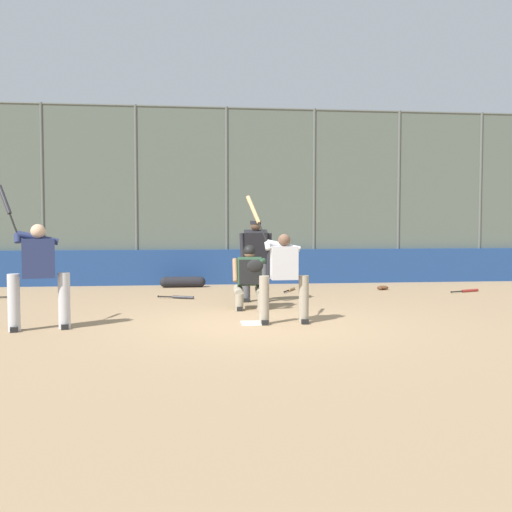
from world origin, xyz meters
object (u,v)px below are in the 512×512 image
Objects in this scene: catcher_behind_plate at (250,276)px; spare_bat_near_backstop at (291,289)px; batter_on_deck at (38,272)px; fielding_glove_on_dirt at (382,288)px; spare_bat_third_base_side at (468,291)px; equipment_bag_dugout_side at (183,282)px; spare_bat_by_padding at (180,297)px; umpire_home at (256,258)px; batter_at_plate at (283,275)px.

catcher_behind_plate is 1.51× the size of spare_bat_near_backstop.
batter_on_deck reaches higher than fielding_glove_on_dirt.
equipment_bag_dugout_side reaches higher than spare_bat_third_base_side.
batter_on_deck is 4.28m from spare_bat_by_padding.
catcher_behind_plate is 4.69m from fielding_glove_on_dirt.
spare_bat_by_padding is at bearing 89.00° from equipment_bag_dugout_side.
batter_on_deck is 2.75× the size of spare_bat_near_backstop.
umpire_home is at bearing -0.71° from spare_bat_by_padding.
batter_on_deck reaches higher than batter_at_plate.
batter_on_deck is at bearing -96.36° from spare_bat_by_padding.
batter_on_deck is 2.78× the size of spare_bat_by_padding.
spare_bat_near_backstop is (-0.96, -4.72, -0.77)m from batter_at_plate.
umpire_home is at bearing -100.86° from catcher_behind_plate.
equipment_bag_dugout_side is at bearing -70.76° from catcher_behind_plate.
catcher_behind_plate is at bearing -178.35° from spare_bat_near_backstop.
fielding_glove_on_dirt reaches higher than spare_bat_near_backstop.
batter_at_plate is 7.25× the size of fielding_glove_on_dirt.
batter_on_deck is (3.81, 0.13, 0.09)m from batter_at_plate.
umpire_home is 5.88× the size of fielding_glove_on_dirt.
catcher_behind_plate reaches higher than equipment_bag_dugout_side.
spare_bat_near_backstop is 2.93m from spare_bat_by_padding.
umpire_home is at bearing 176.43° from spare_bat_near_backstop.
equipment_bag_dugout_side is (-2.16, -5.98, -0.75)m from batter_on_deck.
spare_bat_near_backstop is 0.96× the size of spare_bat_third_base_side.
batter_at_plate is at bearing -164.12° from spare_bat_third_base_side.
batter_at_plate is 0.94× the size of batter_on_deck.
catcher_behind_plate is at bearing 107.41° from equipment_bag_dugout_side.
umpire_home is 3.53m from equipment_bag_dugout_side.
spare_bat_near_backstop is 2.84m from equipment_bag_dugout_side.
catcher_behind_plate is 0.72× the size of umpire_home.
batter_at_plate reaches higher than spare_bat_by_padding.
spare_bat_near_backstop is 1.01× the size of spare_bat_by_padding.
umpire_home is (0.13, -2.76, 0.12)m from batter_at_plate.
fielding_glove_on_dirt is at bearing 137.45° from spare_bat_third_base_side.
batter_on_deck is (3.68, 2.90, -0.03)m from umpire_home.
batter_on_deck is at bearing 34.22° from fielding_glove_on_dirt.
umpire_home is 4.69m from batter_on_deck.
catcher_behind_plate is at bearing -79.51° from batter_at_plate.
batter_at_plate is 1.78m from catcher_behind_plate.
batter_at_plate reaches higher than spare_bat_near_backstop.
spare_bat_by_padding is (2.65, 1.24, 0.00)m from spare_bat_near_backstop.
umpire_home is 2.01× the size of spare_bat_third_base_side.
fielding_glove_on_dirt is at bearing 166.46° from equipment_bag_dugout_side.
equipment_bag_dugout_side is (2.61, -1.13, 0.10)m from spare_bat_near_backstop.
catcher_behind_plate is at bearing 39.14° from fielding_glove_on_dirt.
umpire_home is 1.94m from spare_bat_by_padding.
equipment_bag_dugout_side is (-0.04, -2.37, 0.10)m from spare_bat_by_padding.
spare_bat_by_padding is 0.69× the size of equipment_bag_dugout_side.
equipment_bag_dugout_side is (1.29, -4.12, -0.50)m from catcher_behind_plate.
batter_on_deck is at bearing -177.22° from spare_bat_third_base_side.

